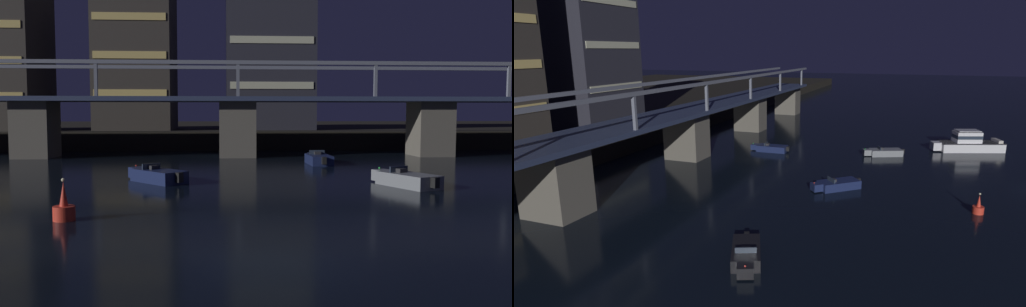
# 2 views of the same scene
# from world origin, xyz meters

# --- Properties ---
(ground_plane) EXTENTS (400.00, 400.00, 0.00)m
(ground_plane) POSITION_xyz_m (0.00, 0.00, 0.00)
(ground_plane) COLOR black
(far_riverbank) EXTENTS (240.00, 80.00, 2.20)m
(far_riverbank) POSITION_xyz_m (0.00, 86.76, 1.10)
(far_riverbank) COLOR black
(far_riverbank) RESTS_ON ground
(river_bridge) EXTENTS (85.84, 6.40, 9.38)m
(river_bridge) POSITION_xyz_m (-0.00, 38.75, 4.03)
(river_bridge) COLOR #605B51
(river_bridge) RESTS_ON ground
(tower_west_tall) EXTENTS (9.71, 11.40, 23.90)m
(tower_west_tall) POSITION_xyz_m (-12.86, 57.22, 14.00)
(tower_west_tall) COLOR #38332D
(tower_west_tall) RESTS_ON far_riverbank
(tower_central) EXTENTS (11.54, 9.24, 29.15)m
(tower_central) POSITION_xyz_m (4.78, 57.07, 16.63)
(tower_central) COLOR #282833
(tower_central) RESTS_ON far_riverbank
(speedboat_near_center) EXTENTS (3.18, 5.04, 1.16)m
(speedboat_near_center) POSITION_xyz_m (9.57, 16.14, 0.41)
(speedboat_near_center) COLOR gray
(speedboat_near_center) RESTS_ON ground
(speedboat_near_right) EXTENTS (1.89, 5.20, 1.16)m
(speedboat_near_right) POSITION_xyz_m (6.80, 30.38, 0.41)
(speedboat_near_right) COLOR #19234C
(speedboat_near_right) RESTS_ON ground
(speedboat_mid_center) EXTENTS (4.23, 4.53, 1.16)m
(speedboat_mid_center) POSITION_xyz_m (-5.64, 19.03, 0.41)
(speedboat_mid_center) COLOR #19234C
(speedboat_mid_center) RESTS_ON ground
(channel_buoy) EXTENTS (0.90, 0.90, 1.76)m
(channel_buoy) POSITION_xyz_m (-7.92, 6.95, 0.48)
(channel_buoy) COLOR red
(channel_buoy) RESTS_ON ground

